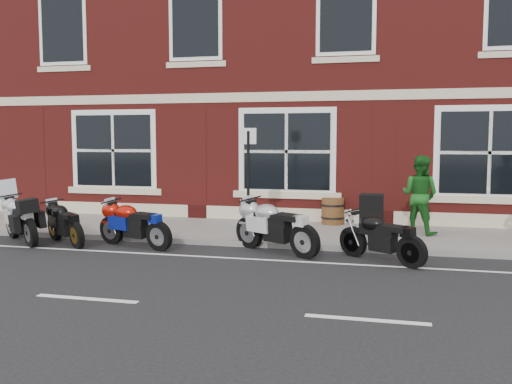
% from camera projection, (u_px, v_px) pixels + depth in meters
% --- Properties ---
extents(ground, '(80.00, 80.00, 0.00)m').
position_uv_depth(ground, '(168.00, 257.00, 11.17)').
color(ground, black).
rests_on(ground, ground).
extents(sidewalk, '(30.00, 3.00, 0.12)m').
position_uv_depth(sidewalk, '(215.00, 230.00, 14.06)').
color(sidewalk, slate).
rests_on(sidewalk, ground).
extents(kerb, '(30.00, 0.16, 0.12)m').
position_uv_depth(kerb, '(193.00, 241.00, 12.53)').
color(kerb, slate).
rests_on(kerb, ground).
extents(pub_building, '(24.00, 12.00, 12.00)m').
position_uv_depth(pub_building, '(278.00, 37.00, 20.74)').
color(pub_building, maroon).
rests_on(pub_building, ground).
extents(moto_touring_silver, '(1.72, 1.42, 1.38)m').
position_uv_depth(moto_touring_silver, '(21.00, 217.00, 12.74)').
color(moto_touring_silver, black).
rests_on(moto_touring_silver, ground).
extents(moto_sport_red, '(1.95, 0.78, 0.91)m').
position_uv_depth(moto_sport_red, '(134.00, 223.00, 12.15)').
color(moto_sport_red, black).
rests_on(moto_sport_red, ground).
extents(moto_sport_black, '(1.58, 1.24, 0.85)m').
position_uv_depth(moto_sport_black, '(66.00, 222.00, 12.53)').
color(moto_sport_black, black).
rests_on(moto_sport_black, ground).
extents(moto_sport_silver, '(1.96, 1.26, 0.99)m').
position_uv_depth(moto_sport_silver, '(275.00, 225.00, 11.56)').
color(moto_sport_silver, black).
rests_on(moto_sport_silver, ground).
extents(moto_naked_black, '(1.65, 1.24, 0.88)m').
position_uv_depth(moto_naked_black, '(381.00, 235.00, 10.71)').
color(moto_naked_black, black).
rests_on(moto_naked_black, ground).
extents(pedestrian_right, '(1.10, 1.01, 1.81)m').
position_uv_depth(pedestrian_right, '(420.00, 195.00, 13.06)').
color(pedestrian_right, '#175018').
rests_on(pedestrian_right, sidewalk).
extents(a_board_sign, '(0.55, 0.37, 0.91)m').
position_uv_depth(a_board_sign, '(371.00, 213.00, 13.28)').
color(a_board_sign, black).
rests_on(a_board_sign, sidewalk).
extents(barrel_planter, '(0.60, 0.60, 0.67)m').
position_uv_depth(barrel_planter, '(333.00, 211.00, 14.62)').
color(barrel_planter, '#502415').
rests_on(barrel_planter, sidewalk).
extents(parking_sign, '(0.33, 0.15, 2.42)m').
position_uv_depth(parking_sign, '(248.00, 176.00, 12.23)').
color(parking_sign, black).
rests_on(parking_sign, sidewalk).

